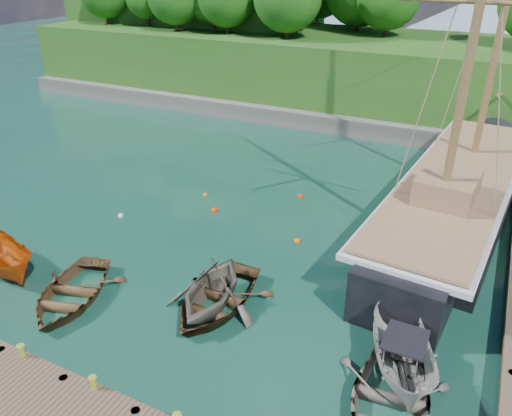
# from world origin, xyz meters

# --- Properties ---
(ground) EXTENTS (160.00, 160.00, 0.00)m
(ground) POSITION_xyz_m (0.00, 0.00, 0.00)
(ground) COLOR #123D32
(ground) RESTS_ON ground
(bollard_0) EXTENTS (0.26, 0.26, 0.45)m
(bollard_0) POSITION_xyz_m (-4.00, -5.10, 0.00)
(bollard_0) COLOR olive
(bollard_0) RESTS_ON ground
(bollard_1) EXTENTS (0.26, 0.26, 0.45)m
(bollard_1) POSITION_xyz_m (-1.00, -5.10, 0.00)
(bollard_1) COLOR olive
(bollard_1) RESTS_ON ground
(rowboat_0) EXTENTS (4.61, 5.49, 0.97)m
(rowboat_0) POSITION_xyz_m (-5.41, -1.66, 0.00)
(rowboat_0) COLOR brown
(rowboat_0) RESTS_ON ground
(rowboat_1) EXTENTS (4.07, 4.57, 2.19)m
(rowboat_1) POSITION_xyz_m (-0.18, 0.36, 0.00)
(rowboat_1) COLOR #595348
(rowboat_1) RESTS_ON ground
(rowboat_2) EXTENTS (3.54, 4.90, 1.00)m
(rowboat_2) POSITION_xyz_m (-0.10, 0.53, 0.00)
(rowboat_2) COLOR #52391F
(rowboat_2) RESTS_ON ground
(rowboat_3) EXTENTS (3.98, 5.23, 1.02)m
(rowboat_3) POSITION_xyz_m (7.00, -1.55, 0.00)
(rowboat_3) COLOR #635A51
(rowboat_3) RESTS_ON ground
(motorboat_orange) EXTENTS (4.74, 2.94, 1.71)m
(motorboat_orange) POSITION_xyz_m (-9.25, -1.50, 0.00)
(motorboat_orange) COLOR #BA480A
(motorboat_orange) RESTS_ON ground
(cabin_boat_white) EXTENTS (3.29, 5.01, 1.81)m
(cabin_boat_white) POSITION_xyz_m (7.00, 0.20, 0.00)
(cabin_boat_white) COLOR #BABBB4
(cabin_boat_white) RESTS_ON ground
(schooner) EXTENTS (6.49, 26.65, 19.37)m
(schooner) POSITION_xyz_m (7.12, 11.87, 1.07)
(schooner) COLOR black
(schooner) RESTS_ON ground
(mooring_buoy_0) EXTENTS (0.29, 0.29, 0.29)m
(mooring_buoy_0) POSITION_xyz_m (-8.32, 4.72, 0.00)
(mooring_buoy_0) COLOR white
(mooring_buoy_0) RESTS_ON ground
(mooring_buoy_1) EXTENTS (0.36, 0.36, 0.36)m
(mooring_buoy_1) POSITION_xyz_m (-4.26, 7.39, 0.00)
(mooring_buoy_1) COLOR #EC3102
(mooring_buoy_1) RESTS_ON ground
(mooring_buoy_2) EXTENTS (0.32, 0.32, 0.32)m
(mooring_buoy_2) POSITION_xyz_m (0.87, 6.41, 0.00)
(mooring_buoy_2) COLOR #E15B00
(mooring_buoy_2) RESTS_ON ground
(mooring_buoy_3) EXTENTS (0.32, 0.32, 0.32)m
(mooring_buoy_3) POSITION_xyz_m (4.10, 5.80, 0.00)
(mooring_buoy_3) COLOR white
(mooring_buoy_3) RESTS_ON ground
(mooring_buoy_4) EXTENTS (0.30, 0.30, 0.30)m
(mooring_buoy_4) POSITION_xyz_m (-5.68, 8.80, 0.00)
(mooring_buoy_4) COLOR #D7550D
(mooring_buoy_4) RESTS_ON ground
(mooring_buoy_5) EXTENTS (0.31, 0.31, 0.31)m
(mooring_buoy_5) POSITION_xyz_m (-0.79, 10.99, 0.00)
(mooring_buoy_5) COLOR #EF2400
(mooring_buoy_5) RESTS_ON ground
(headland) EXTENTS (51.00, 19.31, 12.90)m
(headland) POSITION_xyz_m (-12.88, 31.36, 5.54)
(headland) COLOR #474744
(headland) RESTS_ON ground
(distant_ridge) EXTENTS (117.00, 40.00, 10.00)m
(distant_ridge) POSITION_xyz_m (4.30, 70.00, 4.35)
(distant_ridge) COLOR #728CA5
(distant_ridge) RESTS_ON ground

